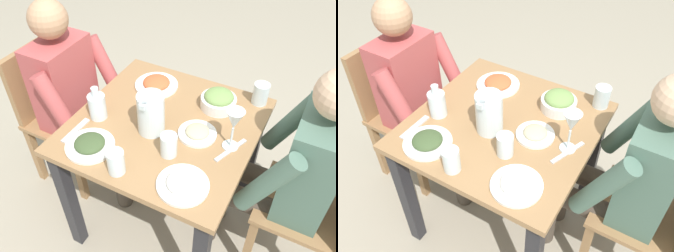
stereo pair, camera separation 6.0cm
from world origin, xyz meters
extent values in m
plane|color=#9E937F|center=(0.00, 0.00, 0.00)|extent=(8.00, 8.00, 0.00)
cube|color=#997047|center=(0.00, 0.00, 0.73)|extent=(0.82, 0.82, 0.03)
cube|color=#232328|center=(0.36, -0.36, 0.36)|extent=(0.06, 0.06, 0.71)
cube|color=#232328|center=(-0.36, 0.36, 0.36)|extent=(0.06, 0.06, 0.71)
cube|color=#232328|center=(0.36, 0.36, 0.36)|extent=(0.06, 0.06, 0.71)
cube|color=#997047|center=(0.25, -0.85, 0.22)|extent=(0.04, 0.04, 0.43)
cube|color=#997047|center=(-0.09, -0.51, 0.22)|extent=(0.04, 0.04, 0.43)
cube|color=#997047|center=(0.25, -0.51, 0.22)|extent=(0.04, 0.04, 0.43)
cube|color=#997047|center=(0.08, -0.68, 0.45)|extent=(0.40, 0.40, 0.03)
cube|color=#997047|center=(0.23, 0.85, 0.22)|extent=(0.04, 0.04, 0.43)
cube|color=#997047|center=(-0.11, 0.85, 0.22)|extent=(0.04, 0.04, 0.43)
cube|color=#997047|center=(0.23, 0.51, 0.22)|extent=(0.04, 0.04, 0.43)
cube|color=#997047|center=(-0.11, 0.51, 0.22)|extent=(0.04, 0.04, 0.43)
cube|color=#997047|center=(0.06, 0.68, 0.45)|extent=(0.40, 0.40, 0.03)
cube|color=#997047|center=(0.06, 0.86, 0.67)|extent=(0.38, 0.04, 0.42)
cube|color=#4C6B5B|center=(0.08, -0.65, 0.71)|extent=(0.32, 0.20, 0.50)
cylinder|color=#473D33|center=(0.00, -0.46, 0.43)|extent=(0.11, 0.38, 0.11)
cylinder|color=#473D33|center=(0.00, -0.27, 0.23)|extent=(0.10, 0.10, 0.46)
cylinder|color=#4C6B5B|center=(-0.12, -0.51, 0.73)|extent=(0.08, 0.23, 0.37)
cylinder|color=#473D33|center=(0.17, -0.46, 0.43)|extent=(0.11, 0.38, 0.11)
cylinder|color=#473D33|center=(0.17, -0.27, 0.23)|extent=(0.10, 0.10, 0.46)
cylinder|color=#4C6B5B|center=(0.28, -0.51, 0.73)|extent=(0.08, 0.23, 0.37)
cube|color=#B24C4C|center=(0.06, 0.65, 0.71)|extent=(0.32, 0.20, 0.50)
sphere|color=tan|center=(0.06, 0.65, 1.08)|extent=(0.19, 0.19, 0.19)
cylinder|color=#473D33|center=(0.14, 0.46, 0.43)|extent=(0.11, 0.38, 0.11)
cylinder|color=#473D33|center=(0.14, 0.27, 0.23)|extent=(0.10, 0.10, 0.46)
cylinder|color=#B24C4C|center=(0.26, 0.51, 0.73)|extent=(0.08, 0.23, 0.37)
cylinder|color=#473D33|center=(-0.03, 0.46, 0.43)|extent=(0.11, 0.38, 0.11)
cylinder|color=#473D33|center=(-0.03, 0.27, 0.23)|extent=(0.10, 0.10, 0.46)
cylinder|color=#B24C4C|center=(-0.14, 0.51, 0.73)|extent=(0.08, 0.23, 0.37)
cylinder|color=silver|center=(-0.07, 0.03, 0.84)|extent=(0.12, 0.12, 0.19)
cube|color=silver|center=(0.01, 0.03, 0.85)|extent=(0.02, 0.02, 0.11)
cube|color=silver|center=(-0.12, 0.03, 0.92)|extent=(0.04, 0.03, 0.02)
cylinder|color=white|center=(0.22, -0.17, 0.77)|extent=(0.17, 0.17, 0.05)
ellipsoid|color=#759951|center=(0.22, -0.17, 0.80)|extent=(0.14, 0.14, 0.06)
cylinder|color=white|center=(-0.29, -0.23, 0.75)|extent=(0.21, 0.21, 0.01)
ellipsoid|color=white|center=(-0.29, -0.23, 0.77)|extent=(0.13, 0.13, 0.05)
cylinder|color=white|center=(-0.28, 0.21, 0.75)|extent=(0.21, 0.21, 0.01)
ellipsoid|color=#3D512D|center=(-0.28, 0.21, 0.77)|extent=(0.13, 0.13, 0.04)
cylinder|color=white|center=(0.23, 0.17, 0.75)|extent=(0.22, 0.22, 0.01)
ellipsoid|color=#CC5B33|center=(0.23, 0.17, 0.77)|extent=(0.14, 0.14, 0.05)
cylinder|color=white|center=(0.00, -0.16, 0.75)|extent=(0.17, 0.17, 0.01)
ellipsoid|color=#B7AD89|center=(0.00, -0.16, 0.76)|extent=(0.11, 0.11, 0.03)
cylinder|color=silver|center=(-0.16, -0.10, 0.79)|extent=(0.07, 0.07, 0.10)
cylinder|color=silver|center=(-0.34, 0.04, 0.79)|extent=(0.07, 0.07, 0.11)
cylinder|color=silver|center=(0.35, -0.33, 0.80)|extent=(0.08, 0.08, 0.11)
cylinder|color=silver|center=(0.00, -0.31, 0.74)|extent=(0.07, 0.07, 0.01)
cylinder|color=silver|center=(0.00, -0.31, 0.80)|extent=(0.01, 0.01, 0.10)
cone|color=silver|center=(0.00, -0.31, 0.89)|extent=(0.08, 0.08, 0.09)
cylinder|color=silver|center=(-0.10, 0.30, 0.80)|extent=(0.08, 0.08, 0.12)
cylinder|color=white|center=(-0.10, 0.30, 0.78)|extent=(0.07, 0.07, 0.07)
cylinder|color=silver|center=(-0.10, 0.30, 0.88)|extent=(0.03, 0.03, 0.04)
cube|color=silver|center=(-0.23, 0.33, 0.75)|extent=(0.17, 0.03, 0.01)
cube|color=silver|center=(-0.02, -0.33, 0.75)|extent=(0.18, 0.09, 0.01)
camera|label=1|loc=(-1.05, -0.57, 1.82)|focal=37.77mm
camera|label=2|loc=(-1.03, -0.62, 1.82)|focal=37.77mm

